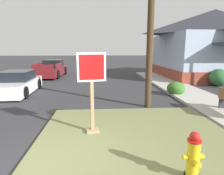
% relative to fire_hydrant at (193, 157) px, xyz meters
% --- Properties ---
extents(ground_plane, '(160.00, 160.00, 0.00)m').
position_rel_fire_hydrant_xyz_m(ground_plane, '(-2.88, 0.62, -0.51)').
color(ground_plane, '#333335').
extents(grass_corner_patch, '(5.40, 4.96, 0.08)m').
position_rel_fire_hydrant_xyz_m(grass_corner_patch, '(-0.67, 1.86, -0.47)').
color(grass_corner_patch, olive).
rests_on(grass_corner_patch, ground).
extents(sidewalk_strip, '(2.20, 19.57, 0.12)m').
position_rel_fire_hydrant_xyz_m(sidewalk_strip, '(3.23, 6.76, -0.45)').
color(sidewalk_strip, '#B2AFA8').
rests_on(sidewalk_strip, ground).
extents(fire_hydrant, '(0.38, 0.34, 0.92)m').
position_rel_fire_hydrant_xyz_m(fire_hydrant, '(0.00, 0.00, 0.00)').
color(fire_hydrant, black).
rests_on(fire_hydrant, grass_corner_patch).
extents(stop_sign, '(0.78, 0.34, 2.27)m').
position_rel_fire_hydrant_xyz_m(stop_sign, '(-1.88, 2.17, 0.70)').
color(stop_sign, '#A3845B').
rests_on(stop_sign, grass_corner_patch).
extents(manhole_cover, '(0.70, 0.70, 0.02)m').
position_rel_fire_hydrant_xyz_m(manhole_cover, '(-3.40, 4.38, -0.51)').
color(manhole_cover, black).
rests_on(manhole_cover, ground).
extents(parked_sedan_white, '(2.02, 4.13, 1.25)m').
position_rel_fire_hydrant_xyz_m(parked_sedan_white, '(-6.31, 7.88, 0.03)').
color(parked_sedan_white, silver).
rests_on(parked_sedan_white, ground).
extents(pickup_truck_maroon, '(2.12, 5.16, 1.48)m').
position_rel_fire_hydrant_xyz_m(pickup_truck_maroon, '(-6.03, 14.87, 0.10)').
color(pickup_truck_maroon, maroon).
rests_on(pickup_truck_maroon, ground).
extents(corner_house, '(8.88, 9.43, 5.77)m').
position_rel_fire_hydrant_xyz_m(corner_house, '(8.17, 13.46, 2.44)').
color(corner_house, brown).
rests_on(corner_house, ground).
extents(shrub_near_porch, '(1.21, 1.21, 1.16)m').
position_rel_fire_hydrant_xyz_m(shrub_near_porch, '(6.33, 9.26, 0.07)').
color(shrub_near_porch, '#326B37').
rests_on(shrub_near_porch, ground).
extents(shrub_by_curb, '(0.95, 0.95, 0.74)m').
position_rel_fire_hydrant_xyz_m(shrub_by_curb, '(2.43, 6.83, -0.15)').
color(shrub_by_curb, '#3A6B28').
rests_on(shrub_by_curb, ground).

